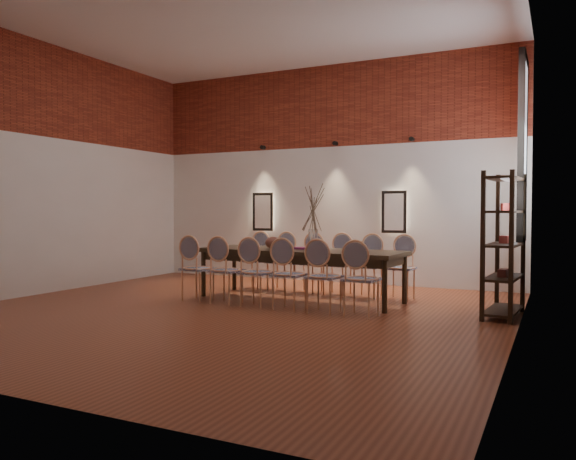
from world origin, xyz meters
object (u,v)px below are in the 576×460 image
at_px(chair_near_b, 226,270).
at_px(chair_far_a, 255,260).
at_px(chair_far_b, 281,262).
at_px(chair_far_d, 337,265).
at_px(chair_far_e, 368,266).
at_px(chair_near_c, 257,272).
at_px(bowl, 273,243).
at_px(vase, 313,240).
at_px(dining_table, 300,275).
at_px(chair_near_d, 289,274).
at_px(chair_far_f, 400,268).
at_px(book, 302,248).
at_px(chair_far_c, 308,263).
at_px(chair_near_a, 198,269).
at_px(chair_near_f, 361,279).
at_px(chair_near_e, 324,277).
at_px(shelving_rack, 504,245).

distance_m(chair_near_b, chair_far_a, 1.64).
relative_size(chair_far_b, chair_far_d, 1.00).
height_order(chair_far_d, chair_far_e, same).
relative_size(chair_near_c, bowl, 3.92).
height_order(chair_far_a, vase, vase).
relative_size(dining_table, chair_far_b, 3.28).
bearing_deg(chair_near_d, chair_far_f, 56.46).
distance_m(vase, book, 0.26).
relative_size(dining_table, chair_far_c, 3.28).
distance_m(chair_near_a, chair_far_e, 2.58).
bearing_deg(dining_table, bowl, -173.37).
bearing_deg(chair_far_b, dining_table, 134.84).
height_order(chair_far_f, bowl, chair_far_f).
height_order(chair_near_b, chair_near_f, same).
xyz_separation_m(vase, bowl, (-0.65, -0.01, -0.06)).
relative_size(chair_near_b, chair_near_c, 1.00).
relative_size(chair_near_b, chair_far_c, 1.00).
bearing_deg(chair_far_d, chair_near_e, 108.34).
distance_m(dining_table, bowl, 0.64).
distance_m(chair_far_c, vase, 1.01).
bearing_deg(chair_near_f, chair_far_b, 142.98).
height_order(chair_near_e, vase, vase).
bearing_deg(bowl, chair_near_f, -26.49).
xyz_separation_m(chair_near_b, chair_far_c, (0.61, 1.52, 0.00)).
xyz_separation_m(chair_near_d, chair_far_d, (0.10, 1.55, 0.00)).
height_order(chair_near_d, chair_far_b, same).
bearing_deg(chair_near_a, chair_far_d, 45.16).
height_order(chair_far_e, bowl, chair_far_e).
height_order(chair_near_a, chair_far_b, same).
distance_m(chair_near_c, chair_far_a, 1.86).
bearing_deg(chair_near_f, vase, 143.91).
distance_m(chair_far_a, chair_far_d, 1.54).
bearing_deg(chair_near_e, chair_near_d, -180.00).
bearing_deg(bowl, chair_far_e, 30.95).
distance_m(chair_near_d, vase, 0.89).
height_order(chair_near_f, book, chair_near_f).
height_order(chair_far_a, chair_far_f, same).
distance_m(dining_table, chair_near_c, 0.82).
bearing_deg(dining_table, chair_far_f, 31.10).
height_order(chair_near_b, book, chair_near_b).
relative_size(chair_near_a, chair_far_e, 1.00).
bearing_deg(chair_far_a, chair_near_f, 148.90).
bearing_deg(chair_far_d, chair_far_b, -0.00).
relative_size(chair_near_e, book, 3.62).
distance_m(chair_far_a, book, 1.50).
bearing_deg(chair_far_e, vase, 54.67).
bearing_deg(chair_far_e, chair_far_f, 180.00).
bearing_deg(chair_far_e, chair_far_a, 0.00).
bearing_deg(chair_far_c, shelving_rack, 167.73).
relative_size(chair_far_a, chair_far_d, 1.00).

